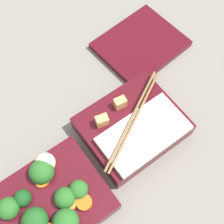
# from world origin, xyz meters

# --- Properties ---
(ground_plane) EXTENTS (3.00, 3.00, 0.00)m
(ground_plane) POSITION_xyz_m (0.00, 0.00, 0.00)
(ground_plane) COLOR gray
(bento_tray_vegetable) EXTENTS (0.18, 0.15, 0.07)m
(bento_tray_vegetable) POSITION_xyz_m (-0.11, -0.01, 0.03)
(bento_tray_vegetable) COLOR #510F19
(bento_tray_vegetable) RESTS_ON ground_plane
(bento_tray_rice) EXTENTS (0.20, 0.15, 0.06)m
(bento_tray_rice) POSITION_xyz_m (0.09, 0.02, 0.02)
(bento_tray_rice) COLOR #510F19
(bento_tray_rice) RESTS_ON ground_plane
(bento_lid) EXTENTS (0.19, 0.17, 0.02)m
(bento_lid) POSITION_xyz_m (0.23, 0.18, 0.01)
(bento_lid) COLOR #510F19
(bento_lid) RESTS_ON ground_plane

